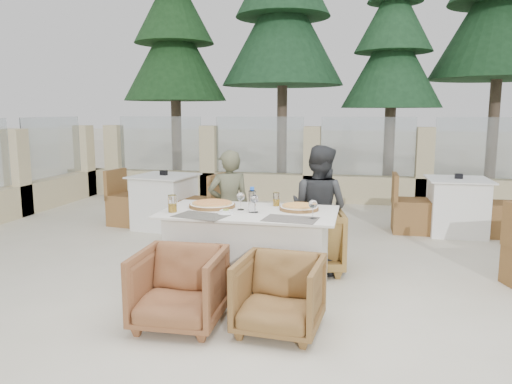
% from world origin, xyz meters
% --- Properties ---
extents(ground, '(80.00, 80.00, 0.00)m').
position_xyz_m(ground, '(0.00, 0.00, 0.00)').
color(ground, beige).
rests_on(ground, ground).
extents(sand_patch, '(30.00, 16.00, 0.01)m').
position_xyz_m(sand_patch, '(0.00, 14.00, 0.01)').
color(sand_patch, beige).
rests_on(sand_patch, ground).
extents(perimeter_wall_far, '(10.00, 0.34, 1.60)m').
position_xyz_m(perimeter_wall_far, '(0.00, 4.80, 0.80)').
color(perimeter_wall_far, '#CABC8E').
rests_on(perimeter_wall_far, ground).
extents(pine_far_left, '(2.42, 2.42, 5.50)m').
position_xyz_m(pine_far_left, '(-3.50, 7.00, 2.75)').
color(pine_far_left, '#1D441E').
rests_on(pine_far_left, ground).
extents(pine_mid_left, '(2.86, 2.86, 6.50)m').
position_xyz_m(pine_mid_left, '(-1.00, 7.50, 3.25)').
color(pine_mid_left, '#1F4928').
rests_on(pine_mid_left, ground).
extents(pine_centre, '(2.20, 2.20, 5.00)m').
position_xyz_m(pine_centre, '(1.50, 7.20, 2.50)').
color(pine_centre, '#214D2A').
rests_on(pine_centre, ground).
extents(pine_mid_right, '(2.99, 2.99, 6.80)m').
position_xyz_m(pine_mid_right, '(3.80, 7.80, 3.40)').
color(pine_mid_right, '#1B4121').
rests_on(pine_mid_right, ground).
extents(dining_table, '(1.60, 0.90, 0.77)m').
position_xyz_m(dining_table, '(-0.09, -0.08, 0.39)').
color(dining_table, silver).
rests_on(dining_table, ground).
extents(placemat_near_left, '(0.51, 0.40, 0.00)m').
position_xyz_m(placemat_near_left, '(-0.46, -0.38, 0.77)').
color(placemat_near_left, '#56524A').
rests_on(placemat_near_left, dining_table).
extents(placemat_near_right, '(0.48, 0.35, 0.00)m').
position_xyz_m(placemat_near_right, '(0.33, -0.36, 0.77)').
color(placemat_near_right, '#615A53').
rests_on(placemat_near_right, dining_table).
extents(pizza_left, '(0.52, 0.52, 0.06)m').
position_xyz_m(pizza_left, '(-0.48, 0.03, 0.80)').
color(pizza_left, '#CE511C').
rests_on(pizza_left, dining_table).
extents(pizza_right, '(0.39, 0.39, 0.05)m').
position_xyz_m(pizza_right, '(0.35, 0.06, 0.79)').
color(pizza_right, orange).
rests_on(pizza_right, dining_table).
extents(water_bottle, '(0.07, 0.07, 0.23)m').
position_xyz_m(water_bottle, '(-0.06, -0.13, 0.89)').
color(water_bottle, '#AAC2DF').
rests_on(water_bottle, dining_table).
extents(wine_glass_centre, '(0.09, 0.09, 0.18)m').
position_xyz_m(wine_glass_centre, '(-0.18, -0.04, 0.86)').
color(wine_glass_centre, silver).
rests_on(wine_glass_centre, dining_table).
extents(wine_glass_near, '(0.10, 0.10, 0.18)m').
position_xyz_m(wine_glass_near, '(-0.03, -0.14, 0.86)').
color(wine_glass_near, white).
rests_on(wine_glass_near, dining_table).
extents(wine_glass_corner, '(0.09, 0.09, 0.18)m').
position_xyz_m(wine_glass_corner, '(0.51, -0.29, 0.86)').
color(wine_glass_corner, silver).
rests_on(wine_glass_corner, dining_table).
extents(beer_glass_left, '(0.09, 0.09, 0.16)m').
position_xyz_m(beer_glass_left, '(-0.77, -0.27, 0.85)').
color(beer_glass_left, gold).
rests_on(beer_glass_left, dining_table).
extents(beer_glass_right, '(0.07, 0.07, 0.13)m').
position_xyz_m(beer_glass_right, '(0.11, 0.22, 0.83)').
color(beer_glass_right, gold).
rests_on(beer_glass_right, dining_table).
extents(olive_dish, '(0.11, 0.11, 0.04)m').
position_xyz_m(olive_dish, '(-0.27, -0.25, 0.79)').
color(olive_dish, white).
rests_on(olive_dish, dining_table).
extents(armchair_far_left, '(0.85, 0.87, 0.64)m').
position_xyz_m(armchair_far_left, '(-0.46, 0.74, 0.32)').
color(armchair_far_left, olive).
rests_on(armchair_far_left, ground).
extents(armchair_far_right, '(0.84, 0.85, 0.67)m').
position_xyz_m(armchair_far_right, '(0.38, 0.68, 0.33)').
color(armchair_far_right, olive).
rests_on(armchair_far_right, ground).
extents(armchair_near_left, '(0.67, 0.69, 0.62)m').
position_xyz_m(armchair_near_left, '(-0.46, -0.94, 0.31)').
color(armchair_near_left, brown).
rests_on(armchair_near_left, ground).
extents(armchair_near_right, '(0.68, 0.69, 0.58)m').
position_xyz_m(armchair_near_right, '(0.32, -0.88, 0.29)').
color(armchair_near_right, brown).
rests_on(armchair_near_right, ground).
extents(diner_left, '(0.55, 0.47, 1.27)m').
position_xyz_m(diner_left, '(-0.51, 0.73, 0.63)').
color(diner_left, '#5A5B42').
rests_on(diner_left, ground).
extents(diner_right, '(0.80, 0.72, 1.33)m').
position_xyz_m(diner_right, '(0.48, 0.69, 0.67)').
color(diner_right, '#333437').
rests_on(diner_right, ground).
extents(bg_table_a, '(1.74, 1.05, 0.77)m').
position_xyz_m(bg_table_a, '(-1.87, 2.19, 0.39)').
color(bg_table_a, silver).
rests_on(bg_table_a, ground).
extents(bg_table_b, '(1.65, 0.84, 0.77)m').
position_xyz_m(bg_table_b, '(2.20, 2.67, 0.39)').
color(bg_table_b, white).
rests_on(bg_table_b, ground).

